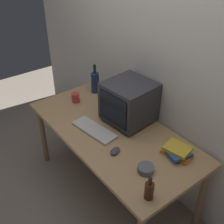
{
  "coord_description": "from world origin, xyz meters",
  "views": [
    {
      "loc": [
        1.53,
        -1.16,
        2.19
      ],
      "look_at": [
        0.0,
        0.0,
        0.91
      ],
      "focal_mm": 45.21,
      "sensor_mm": 36.0,
      "label": 1
    }
  ],
  "objects_px": {
    "bottle_tall": "(95,82)",
    "keyboard": "(94,130)",
    "crt_monitor": "(129,102)",
    "mug": "(76,98)",
    "book_stack": "(177,151)",
    "bottle_short": "(149,190)",
    "cd_spindle": "(146,169)",
    "computer_mouse": "(115,151)"
  },
  "relations": [
    {
      "from": "book_stack",
      "to": "cd_spindle",
      "type": "distance_m",
      "value": 0.3
    },
    {
      "from": "book_stack",
      "to": "bottle_tall",
      "type": "bearing_deg",
      "value": 177.24
    },
    {
      "from": "bottle_tall",
      "to": "mug",
      "type": "relative_size",
      "value": 2.61
    },
    {
      "from": "bottle_tall",
      "to": "keyboard",
      "type": "bearing_deg",
      "value": -35.15
    },
    {
      "from": "bottle_tall",
      "to": "bottle_short",
      "type": "relative_size",
      "value": 1.69
    },
    {
      "from": "bottle_tall",
      "to": "mug",
      "type": "height_order",
      "value": "bottle_tall"
    },
    {
      "from": "crt_monitor",
      "to": "book_stack",
      "type": "relative_size",
      "value": 1.73
    },
    {
      "from": "bottle_short",
      "to": "book_stack",
      "type": "xyz_separation_m",
      "value": [
        -0.16,
        0.44,
        -0.03
      ]
    },
    {
      "from": "bottle_tall",
      "to": "computer_mouse",
      "type": "bearing_deg",
      "value": -25.29
    },
    {
      "from": "computer_mouse",
      "to": "bottle_short",
      "type": "distance_m",
      "value": 0.48
    },
    {
      "from": "computer_mouse",
      "to": "bottle_short",
      "type": "relative_size",
      "value": 0.54
    },
    {
      "from": "keyboard",
      "to": "bottle_short",
      "type": "bearing_deg",
      "value": -16.41
    },
    {
      "from": "bottle_short",
      "to": "cd_spindle",
      "type": "distance_m",
      "value": 0.23
    },
    {
      "from": "mug",
      "to": "cd_spindle",
      "type": "bearing_deg",
      "value": -4.91
    },
    {
      "from": "crt_monitor",
      "to": "keyboard",
      "type": "distance_m",
      "value": 0.38
    },
    {
      "from": "computer_mouse",
      "to": "keyboard",
      "type": "bearing_deg",
      "value": 153.94
    },
    {
      "from": "mug",
      "to": "cd_spindle",
      "type": "xyz_separation_m",
      "value": [
        1.11,
        -0.1,
        -0.02
      ]
    },
    {
      "from": "bottle_short",
      "to": "cd_spindle",
      "type": "bearing_deg",
      "value": 141.69
    },
    {
      "from": "computer_mouse",
      "to": "bottle_tall",
      "type": "distance_m",
      "value": 0.97
    },
    {
      "from": "computer_mouse",
      "to": "book_stack",
      "type": "relative_size",
      "value": 0.41
    },
    {
      "from": "mug",
      "to": "cd_spindle",
      "type": "height_order",
      "value": "mug"
    },
    {
      "from": "keyboard",
      "to": "bottle_short",
      "type": "xyz_separation_m",
      "value": [
        0.79,
        -0.11,
        0.06
      ]
    },
    {
      "from": "keyboard",
      "to": "computer_mouse",
      "type": "height_order",
      "value": "computer_mouse"
    },
    {
      "from": "crt_monitor",
      "to": "computer_mouse",
      "type": "bearing_deg",
      "value": -52.93
    },
    {
      "from": "cd_spindle",
      "to": "computer_mouse",
      "type": "bearing_deg",
      "value": -168.92
    },
    {
      "from": "bottle_tall",
      "to": "book_stack",
      "type": "relative_size",
      "value": 1.29
    },
    {
      "from": "crt_monitor",
      "to": "book_stack",
      "type": "height_order",
      "value": "crt_monitor"
    },
    {
      "from": "crt_monitor",
      "to": "bottle_tall",
      "type": "xyz_separation_m",
      "value": [
        -0.61,
        0.06,
        -0.08
      ]
    },
    {
      "from": "bottle_tall",
      "to": "book_stack",
      "type": "height_order",
      "value": "bottle_tall"
    },
    {
      "from": "bottle_short",
      "to": "crt_monitor",
      "type": "bearing_deg",
      "value": 148.85
    },
    {
      "from": "book_stack",
      "to": "computer_mouse",
      "type": "bearing_deg",
      "value": -130.4
    },
    {
      "from": "crt_monitor",
      "to": "mug",
      "type": "xyz_separation_m",
      "value": [
        -0.56,
        -0.21,
        -0.15
      ]
    },
    {
      "from": "cd_spindle",
      "to": "keyboard",
      "type": "bearing_deg",
      "value": -177.09
    },
    {
      "from": "keyboard",
      "to": "bottle_short",
      "type": "height_order",
      "value": "bottle_short"
    },
    {
      "from": "keyboard",
      "to": "mug",
      "type": "relative_size",
      "value": 3.5
    },
    {
      "from": "crt_monitor",
      "to": "book_stack",
      "type": "xyz_separation_m",
      "value": [
        0.57,
        0.0,
        -0.15
      ]
    },
    {
      "from": "crt_monitor",
      "to": "bottle_tall",
      "type": "bearing_deg",
      "value": 174.62
    },
    {
      "from": "mug",
      "to": "cd_spindle",
      "type": "distance_m",
      "value": 1.12
    },
    {
      "from": "crt_monitor",
      "to": "mug",
      "type": "distance_m",
      "value": 0.61
    },
    {
      "from": "bottle_tall",
      "to": "bottle_short",
      "type": "height_order",
      "value": "bottle_tall"
    },
    {
      "from": "keyboard",
      "to": "bottle_short",
      "type": "distance_m",
      "value": 0.8
    },
    {
      "from": "bottle_tall",
      "to": "cd_spindle",
      "type": "bearing_deg",
      "value": -17.16
    }
  ]
}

